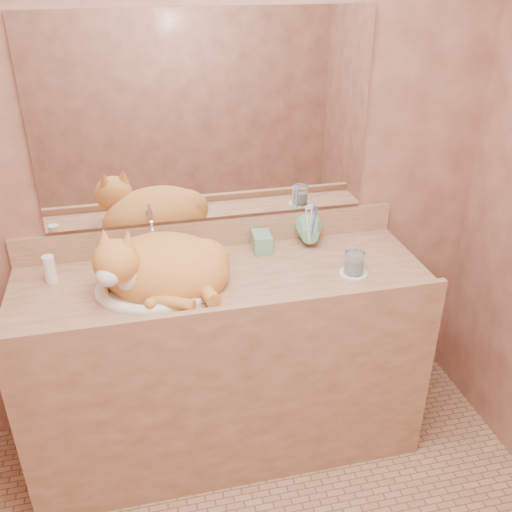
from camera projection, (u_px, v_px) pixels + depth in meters
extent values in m
cube|color=brown|center=(207.00, 155.00, 2.24)|extent=(2.40, 0.02, 2.50)
cube|color=white|center=(206.00, 120.00, 2.17)|extent=(1.30, 0.02, 0.80)
imported|color=#6DAF8B|center=(264.00, 237.00, 2.31)|extent=(0.08, 0.08, 0.17)
imported|color=#6DAF8B|center=(310.00, 238.00, 2.37)|extent=(0.15, 0.15, 0.11)
cylinder|color=white|center=(353.00, 274.00, 2.21)|extent=(0.11, 0.11, 0.01)
cylinder|color=white|center=(354.00, 262.00, 2.19)|extent=(0.08, 0.08, 0.09)
cylinder|color=white|center=(50.00, 269.00, 2.14)|extent=(0.04, 0.04, 0.11)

